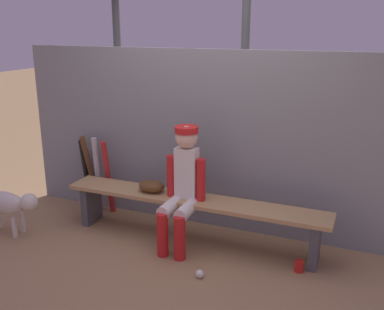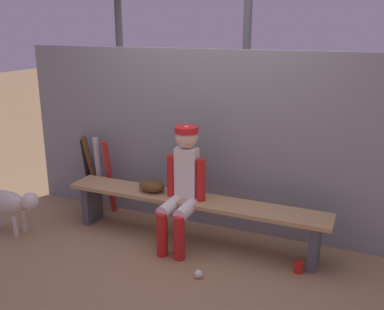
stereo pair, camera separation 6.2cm
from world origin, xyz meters
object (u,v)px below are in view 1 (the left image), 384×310
(bat_aluminum_red, at_px, (108,178))
(cup_on_ground, at_px, (299,266))
(bat_aluminum_silver, at_px, (98,175))
(bat_aluminum_black, at_px, (86,173))
(dugout_bench, at_px, (192,207))
(player_seated, at_px, (182,184))
(cup_on_bench, at_px, (178,189))
(baseball, at_px, (200,274))
(dog, at_px, (9,204))
(baseball_glove, at_px, (151,186))
(bat_wood_dark, at_px, (91,172))

(bat_aluminum_red, distance_m, cup_on_ground, 2.36)
(bat_aluminum_silver, distance_m, bat_aluminum_black, 0.25)
(dugout_bench, distance_m, player_seated, 0.31)
(cup_on_ground, xyz_separation_m, cup_on_bench, (-1.29, 0.21, 0.48))
(bat_aluminum_red, relative_size, baseball, 12.08)
(bat_aluminum_red, xyz_separation_m, bat_aluminum_silver, (-0.15, 0.01, 0.01))
(bat_aluminum_silver, bearing_deg, cup_on_ground, -10.54)
(bat_aluminum_red, height_order, cup_on_ground, bat_aluminum_red)
(dog, bearing_deg, bat_aluminum_silver, 57.41)
(baseball_glove, bearing_deg, cup_on_ground, -6.19)
(player_seated, bearing_deg, baseball_glove, 164.33)
(bat_aluminum_black, relative_size, baseball, 11.56)
(bat_aluminum_silver, height_order, dog, bat_aluminum_silver)
(player_seated, bearing_deg, bat_wood_dark, 161.79)
(dugout_bench, xyz_separation_m, bat_wood_dark, (-1.46, 0.35, 0.08))
(baseball_glove, bearing_deg, cup_on_bench, 7.59)
(baseball_glove, bearing_deg, dog, -157.83)
(bat_aluminum_red, bearing_deg, dog, -129.33)
(player_seated, bearing_deg, dog, -165.69)
(baseball_glove, bearing_deg, dugout_bench, 0.00)
(baseball_glove, distance_m, bat_aluminum_black, 1.15)
(dugout_bench, xyz_separation_m, bat_aluminum_red, (-1.17, 0.27, 0.07))
(baseball_glove, bearing_deg, player_seated, -15.67)
(bat_aluminum_silver, bearing_deg, dog, -122.59)
(dugout_bench, relative_size, baseball_glove, 9.81)
(bat_aluminum_black, xyz_separation_m, dog, (-0.32, -0.94, -0.09))
(player_seated, xyz_separation_m, cup_on_bench, (-0.11, 0.15, -0.13))
(cup_on_ground, bearing_deg, baseball, -151.03)
(dugout_bench, distance_m, baseball_glove, 0.48)
(player_seated, distance_m, cup_on_ground, 1.32)
(bat_aluminum_silver, relative_size, cup_on_ground, 8.28)
(baseball_glove, relative_size, bat_aluminum_black, 0.33)
(bat_aluminum_red, bearing_deg, bat_aluminum_silver, 176.58)
(baseball_glove, distance_m, dog, 1.53)
(cup_on_bench, bearing_deg, bat_aluminum_black, 166.55)
(bat_wood_dark, relative_size, bat_aluminum_black, 1.08)
(bat_aluminum_black, height_order, cup_on_bench, bat_aluminum_black)
(bat_aluminum_silver, bearing_deg, bat_aluminum_red, -3.42)
(baseball, bearing_deg, bat_aluminum_black, 152.44)
(bat_aluminum_red, relative_size, cup_on_bench, 8.13)
(bat_aluminum_silver, bearing_deg, baseball_glove, -18.20)
(baseball_glove, relative_size, cup_on_bench, 2.55)
(baseball, xyz_separation_m, cup_on_ground, (0.79, 0.44, 0.02))
(dugout_bench, xyz_separation_m, baseball_glove, (-0.46, 0.00, 0.16))
(player_seated, xyz_separation_m, bat_aluminum_silver, (-1.25, 0.39, -0.20))
(bat_aluminum_silver, bearing_deg, cup_on_bench, -12.06)
(player_seated, relative_size, cup_on_ground, 11.00)
(baseball_glove, height_order, bat_aluminum_red, bat_aluminum_red)
(bat_aluminum_red, bearing_deg, baseball, -30.58)
(bat_aluminum_red, bearing_deg, cup_on_bench, -13.29)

